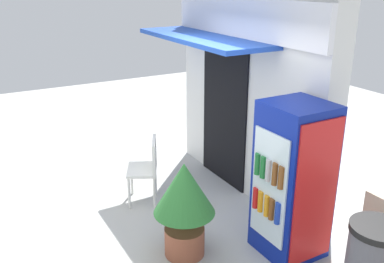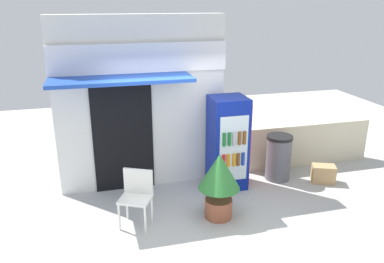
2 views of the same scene
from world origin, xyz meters
name	(u,v)px [view 1 (image 1 of 2)]	position (x,y,z in m)	size (l,w,h in m)	color
ground	(156,238)	(0.00, 0.00, 0.00)	(16.00, 16.00, 0.00)	#B2B2AD
storefront_building	(248,79)	(-0.60, 1.71, 1.63)	(3.08, 1.11, 3.18)	silver
drink_cooler	(293,181)	(0.94, 1.21, 0.87)	(0.68, 0.70, 1.75)	navy
plastic_chair	(148,165)	(-0.89, 0.30, 0.54)	(0.60, 0.56, 0.90)	white
potted_plant_near_shop	(184,199)	(0.42, 0.16, 0.69)	(0.68, 0.68, 1.11)	#995138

